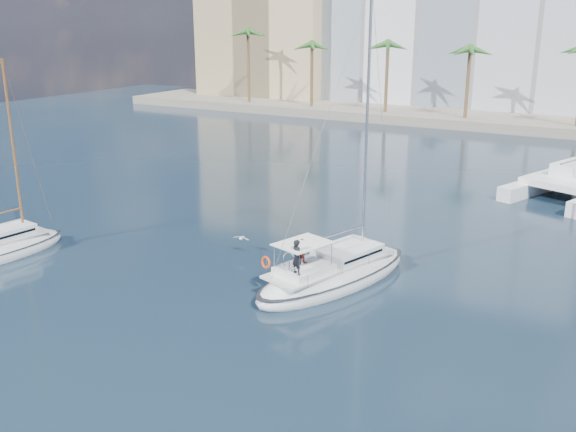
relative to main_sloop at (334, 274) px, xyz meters
The scene contains 8 objects.
ground 3.22m from the main_sloop, 116.80° to the right, with size 160.00×160.00×0.00m, color black.
quay 58.18m from the main_sloop, 91.41° to the left, with size 120.00×14.00×1.20m, color gray.
building_modern 72.70m from the main_sloop, 100.84° to the left, with size 42.00×16.00×28.00m, color white.
building_tan_left 79.84m from the main_sloop, 123.28° to the left, with size 22.00×14.00×22.00m, color tan.
palm_left 65.46m from the main_sloop, 123.19° to the left, with size 3.60×3.60×12.30m.
palm_centre 55.06m from the main_sloop, 91.52° to the left, with size 3.60×3.60×12.30m.
main_sloop is the anchor object (origin of this frame).
seagull 6.86m from the main_sloop, 168.47° to the left, with size 1.07×0.46×0.20m.
Camera 1 is at (14.80, -25.35, 13.23)m, focal length 40.00 mm.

